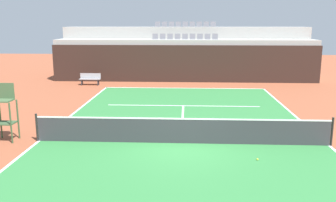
# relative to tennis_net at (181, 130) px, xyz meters

# --- Properties ---
(ground_plane) EXTENTS (80.00, 80.00, 0.00)m
(ground_plane) POSITION_rel_tennis_net_xyz_m (0.00, 0.00, -0.51)
(ground_plane) COLOR brown
(court_surface) EXTENTS (11.00, 24.00, 0.01)m
(court_surface) POSITION_rel_tennis_net_xyz_m (0.00, 0.00, -0.50)
(court_surface) COLOR #2D7238
(court_surface) RESTS_ON ground_plane
(baseline_far) EXTENTS (11.00, 0.10, 0.00)m
(baseline_far) POSITION_rel_tennis_net_xyz_m (0.00, 11.95, -0.50)
(baseline_far) COLOR white
(baseline_far) RESTS_ON court_surface
(sideline_left) EXTENTS (0.10, 24.00, 0.00)m
(sideline_left) POSITION_rel_tennis_net_xyz_m (-5.45, 0.00, -0.50)
(sideline_left) COLOR white
(sideline_left) RESTS_ON court_surface
(sideline_right) EXTENTS (0.10, 24.00, 0.00)m
(sideline_right) POSITION_rel_tennis_net_xyz_m (5.45, 0.00, -0.50)
(sideline_right) COLOR white
(sideline_right) RESTS_ON court_surface
(service_line_far) EXTENTS (8.26, 0.10, 0.00)m
(service_line_far) POSITION_rel_tennis_net_xyz_m (0.00, 6.40, -0.50)
(service_line_far) COLOR white
(service_line_far) RESTS_ON court_surface
(centre_service_line) EXTENTS (0.10, 6.40, 0.00)m
(centre_service_line) POSITION_rel_tennis_net_xyz_m (0.00, 3.20, -0.50)
(centre_service_line) COLOR white
(centre_service_line) RESTS_ON court_surface
(back_wall) EXTENTS (20.25, 0.30, 2.79)m
(back_wall) POSITION_rel_tennis_net_xyz_m (0.00, 14.77, 0.89)
(back_wall) COLOR black
(back_wall) RESTS_ON ground_plane
(stands_tier_lower) EXTENTS (20.25, 2.40, 3.17)m
(stands_tier_lower) POSITION_rel_tennis_net_xyz_m (0.00, 16.12, 1.08)
(stands_tier_lower) COLOR #9E9E99
(stands_tier_lower) RESTS_ON ground_plane
(stands_tier_upper) EXTENTS (20.25, 2.40, 4.10)m
(stands_tier_upper) POSITION_rel_tennis_net_xyz_m (0.00, 18.52, 1.54)
(stands_tier_upper) COLOR #9E9E99
(stands_tier_upper) RESTS_ON ground_plane
(seating_row_lower) EXTENTS (5.16, 0.44, 0.44)m
(seating_row_lower) POSITION_rel_tennis_net_xyz_m (0.00, 16.21, 2.79)
(seating_row_lower) COLOR slate
(seating_row_lower) RESTS_ON stands_tier_lower
(seating_row_upper) EXTENTS (5.16, 0.44, 0.44)m
(seating_row_upper) POSITION_rel_tennis_net_xyz_m (0.00, 18.61, 3.72)
(seating_row_upper) COLOR slate
(seating_row_upper) RESTS_ON stands_tier_upper
(tennis_net) EXTENTS (11.08, 0.08, 1.07)m
(tennis_net) POSITION_rel_tennis_net_xyz_m (0.00, 0.00, 0.00)
(tennis_net) COLOR black
(tennis_net) RESTS_ON court_surface
(umpire_chair) EXTENTS (0.76, 0.66, 2.20)m
(umpire_chair) POSITION_rel_tennis_net_xyz_m (-6.70, 0.06, 0.68)
(umpire_chair) COLOR #334C2D
(umpire_chair) RESTS_ON ground_plane
(player_bench) EXTENTS (1.50, 0.40, 0.85)m
(player_bench) POSITION_rel_tennis_net_xyz_m (-6.84, 12.98, -0.00)
(player_bench) COLOR #99999E
(player_bench) RESTS_ON ground_plane
(tennis_ball_0) EXTENTS (0.07, 0.07, 0.07)m
(tennis_ball_0) POSITION_rel_tennis_net_xyz_m (2.53, -1.63, -0.47)
(tennis_ball_0) COLOR #CCE033
(tennis_ball_0) RESTS_ON court_surface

